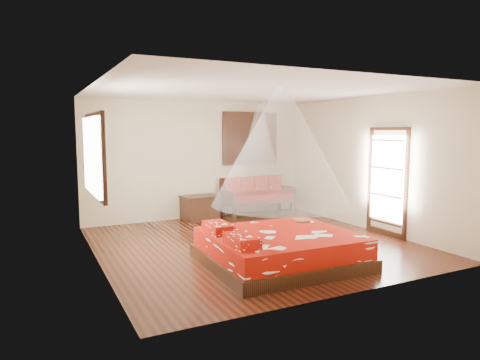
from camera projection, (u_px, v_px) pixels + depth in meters
name	position (u px, v px, depth m)	size (l,w,h in m)	color
room	(253.00, 169.00, 7.81)	(5.54, 5.54, 2.84)	black
bed	(279.00, 249.00, 6.70)	(2.32, 2.11, 0.65)	black
daybed	(256.00, 194.00, 10.63)	(1.74, 0.77, 0.94)	black
storage_chest	(200.00, 208.00, 10.07)	(0.90, 0.69, 0.57)	black
shutter_panel	(250.00, 138.00, 10.78)	(1.52, 0.06, 1.32)	black
window_left	(96.00, 155.00, 6.76)	(0.10, 1.74, 1.34)	black
glazed_door	(387.00, 182.00, 8.51)	(0.08, 1.02, 2.16)	black
wine_tray	(302.00, 218.00, 7.53)	(0.30, 0.30, 0.24)	brown
mosquito_net_main	(281.00, 146.00, 6.52)	(2.14, 2.14, 1.80)	white
mosquito_net_daybed	(259.00, 135.00, 10.35)	(0.88, 0.88, 1.50)	white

